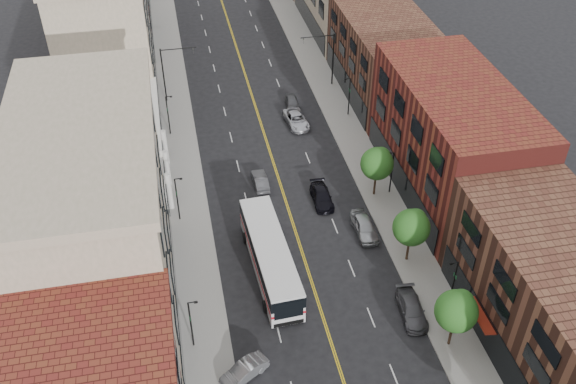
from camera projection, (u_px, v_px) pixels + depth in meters
sidewalk_left at (182, 157)px, 72.92m from camera, size 4.00×110.00×0.15m
sidewalk_right at (351, 137)px, 76.07m from camera, size 4.00×110.00×0.15m
bldg_l_tanoffice at (100, 233)px, 49.36m from camera, size 10.00×22.00×18.00m
bldg_l_white at (113, 155)px, 66.31m from camera, size 10.00×14.00×8.00m
bldg_l_far_a at (107, 41)px, 76.30m from camera, size 10.00×20.00×18.00m
bldg_r_mid at (451, 139)px, 65.04m from camera, size 10.00×22.00×12.00m
bldg_r_far_a at (385, 57)px, 81.82m from camera, size 10.00×20.00×10.00m
tree_r_1 at (457, 310)px, 49.66m from camera, size 3.40×3.40×5.59m
tree_r_2 at (412, 226)px, 57.35m from camera, size 3.40×3.40×5.59m
tree_r_3 at (378, 163)px, 65.05m from camera, size 3.40×3.40×5.59m
lamp_l_1 at (191, 322)px, 50.19m from camera, size 0.81×0.55×5.05m
lamp_l_2 at (177, 197)px, 62.51m from camera, size 0.81×0.55×5.05m
lamp_l_3 at (168, 113)px, 74.83m from camera, size 0.81×0.55×5.05m
lamp_r_1 at (453, 281)px, 53.64m from camera, size 0.81×0.55×5.05m
lamp_r_2 at (391, 170)px, 65.96m from camera, size 0.81×0.55×5.05m
lamp_r_3 at (349, 94)px, 78.28m from camera, size 0.81×0.55×5.05m
signal_mast_left at (169, 68)px, 80.06m from camera, size 4.49×0.18×7.20m
signal_mast_right at (328, 54)px, 83.29m from camera, size 4.49×0.18×7.20m
city_bus at (270, 256)px, 57.41m from camera, size 3.73×13.60×3.47m
car_angle_b at (244, 371)px, 49.32m from camera, size 4.17×3.19×1.32m
car_parked_mid at (412, 309)px, 54.18m from camera, size 2.32×4.96×1.40m
car_parked_far at (364, 226)px, 62.34m from camera, size 1.97×4.80×1.63m
car_lane_behind at (260, 181)px, 68.40m from camera, size 1.47×4.05×1.33m
car_lane_a at (322, 197)px, 66.22m from camera, size 1.99×4.72×1.36m
car_lane_b at (296, 120)px, 77.97m from camera, size 2.84×5.34×1.43m
car_lane_c at (292, 103)px, 81.28m from camera, size 1.81×3.96×1.32m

